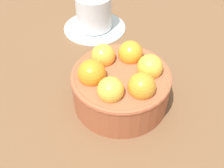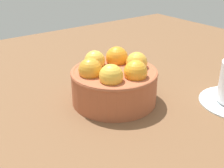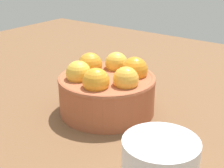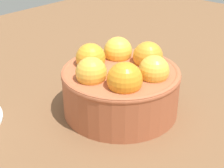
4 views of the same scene
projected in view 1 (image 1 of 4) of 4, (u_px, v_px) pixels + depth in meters
ground_plane at (120, 109)px, 51.89cm from camera, size 136.83×114.56×4.82cm
terracotta_bowl at (121, 84)px, 47.10cm from camera, size 16.96×16.96×9.84cm
coffee_cup at (94, 15)px, 64.64cm from camera, size 14.96×14.96×8.45cm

